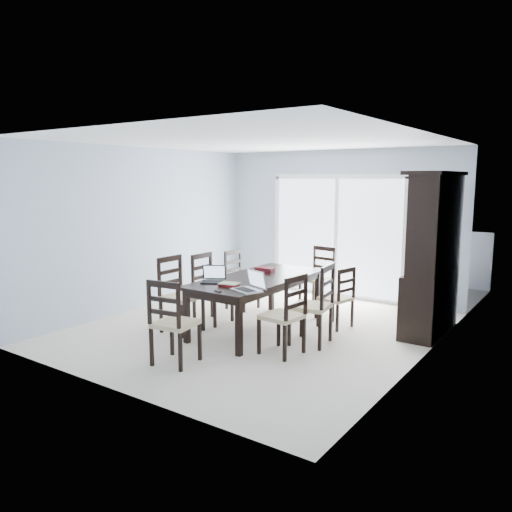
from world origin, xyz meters
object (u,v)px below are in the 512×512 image
at_px(chair_left_near, 176,286).
at_px(chair_end_far, 320,270).
at_px(hot_tub, 319,254).
at_px(chair_right_far, 341,291).
at_px(laptop_silver, 247,286).
at_px(dining_table, 258,283).
at_px(chair_left_far, 238,273).
at_px(laptop_dark, 213,279).
at_px(cell_phone, 218,291).
at_px(game_box, 265,270).
at_px(chair_end_near, 170,314).
at_px(chair_left_mid, 208,280).
at_px(chair_right_near, 288,306).
at_px(chair_right_mid, 318,296).
at_px(china_hutch, 433,256).

height_order(chair_left_near, chair_end_far, chair_left_near).
height_order(chair_end_far, hot_tub, chair_end_far).
bearing_deg(chair_right_far, laptop_silver, 172.03).
height_order(dining_table, chair_left_far, chair_left_far).
xyz_separation_m(laptop_dark, cell_phone, (0.39, -0.37, -0.05)).
distance_m(chair_end_far, cell_phone, 2.68).
bearing_deg(dining_table, game_box, 109.01).
relative_size(laptop_dark, cell_phone, 3.47).
bearing_deg(hot_tub, cell_phone, -77.10).
bearing_deg(laptop_silver, chair_end_near, -93.54).
bearing_deg(chair_end_near, hot_tub, 91.29).
distance_m(dining_table, hot_tub, 3.79).
bearing_deg(chair_left_far, laptop_dark, 28.17).
height_order(chair_left_far, laptop_dark, chair_left_far).
xyz_separation_m(chair_left_far, hot_tub, (-0.02, 2.86, -0.06)).
relative_size(chair_end_far, laptop_silver, 2.66).
bearing_deg(game_box, chair_end_far, 79.73).
xyz_separation_m(dining_table, chair_left_mid, (-0.84, -0.07, -0.06)).
height_order(chair_left_near, chair_end_near, chair_left_near).
height_order(dining_table, chair_left_mid, chair_left_mid).
xyz_separation_m(laptop_silver, game_box, (-0.51, 1.16, -0.03)).
xyz_separation_m(cell_phone, hot_tub, (-1.07, 4.66, -0.24)).
distance_m(chair_right_near, chair_right_mid, 0.56).
bearing_deg(dining_table, china_hutch, 31.71).
xyz_separation_m(chair_right_near, game_box, (-1.02, 1.02, 0.18)).
bearing_deg(chair_end_near, china_hutch, 46.55).
relative_size(china_hutch, laptop_dark, 5.73).
distance_m(chair_right_far, laptop_silver, 1.63).
distance_m(china_hutch, chair_end_near, 3.62).
distance_m(laptop_silver, hot_tub, 4.66).
relative_size(chair_right_mid, chair_end_far, 1.06).
xyz_separation_m(chair_left_near, chair_right_far, (1.83, 1.40, -0.10)).
height_order(chair_right_far, hot_tub, hot_tub).
height_order(dining_table, cell_phone, cell_phone).
distance_m(chair_left_mid, chair_end_far, 1.99).
xyz_separation_m(dining_table, laptop_dark, (-0.28, -0.63, 0.13)).
bearing_deg(cell_phone, laptop_silver, 64.44).
distance_m(dining_table, chair_end_far, 1.68).
bearing_deg(chair_right_far, chair_end_far, 52.51).
relative_size(chair_left_near, laptop_dark, 3.13).
height_order(chair_left_far, chair_right_mid, chair_right_mid).
distance_m(chair_end_near, cell_phone, 0.72).
relative_size(chair_end_near, laptop_dark, 3.02).
bearing_deg(chair_right_near, chair_left_mid, 77.09).
height_order(chair_end_far, laptop_silver, chair_end_far).
distance_m(game_box, hot_tub, 3.41).
bearing_deg(chair_right_far, chair_right_near, -169.50).
height_order(dining_table, chair_end_near, chair_end_near).
distance_m(china_hutch, chair_right_far, 1.33).
xyz_separation_m(dining_table, chair_left_near, (-0.90, -0.68, -0.04)).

